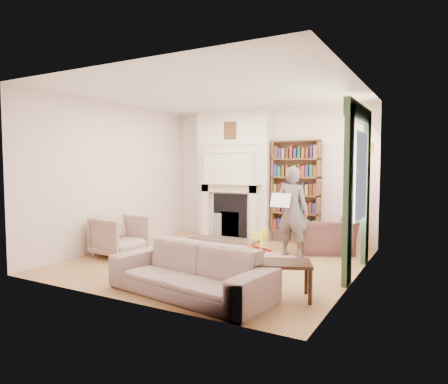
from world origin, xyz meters
The scene contains 25 objects.
floor centered at (0.00, 0.00, 0.00)m, with size 4.50×4.50×0.00m, color #98643C.
ceiling centered at (0.00, 0.00, 2.80)m, with size 4.50×4.50×0.00m, color white.
wall_back centered at (0.00, 2.25, 1.40)m, with size 4.50×4.50×0.00m, color silver.
wall_front centered at (0.00, -2.25, 1.40)m, with size 4.50×4.50×0.00m, color silver.
wall_left centered at (-2.25, 0.00, 1.40)m, with size 4.50×4.50×0.00m, color silver.
wall_right centered at (2.25, 0.00, 1.40)m, with size 4.50×4.50×0.00m, color silver.
fireplace centered at (-0.75, 2.05, 1.39)m, with size 1.70×0.58×2.80m.
bookcase centered at (0.65, 2.12, 1.18)m, with size 1.00×0.24×1.85m, color brown.
window centered at (2.23, 0.40, 1.45)m, with size 0.02×0.90×1.30m, color silver.
curtain_left centered at (2.20, -0.30, 1.20)m, with size 0.07×0.32×2.40m, color #2D432B.
curtain_right centered at (2.20, 1.10, 1.20)m, with size 0.07×0.32×2.40m, color #2D432B.
pelmet centered at (2.19, 0.40, 2.38)m, with size 0.09×1.70×0.24m, color #2D432B.
wall_sconce centered at (2.03, 1.50, 1.90)m, with size 0.20×0.24×0.24m, color gold, non-canonical shape.
rug centered at (-0.36, 0.36, 0.01)m, with size 2.63×2.02×0.01m, color beige.
armchair_reading centered at (1.45, 1.53, 0.32)m, with size 0.98×0.86×0.64m, color #452425.
armchair_left centered at (-1.69, -0.53, 0.36)m, with size 0.76×0.79×0.71m, color #BDB49C.
sofa centered at (0.60, -1.70, 0.31)m, with size 2.13×0.83×0.62m, color #B7A797.
man_reading centered at (1.00, 0.93, 0.80)m, with size 0.58×0.38×1.59m, color #574945.
newspaper centered at (0.85, 0.73, 1.01)m, with size 0.36×0.02×0.25m, color white.
coffee_table centered at (1.63, -1.25, 0.23)m, with size 0.70×0.45×0.45m, color black, non-canonical shape.
paraffin_heater centered at (-1.05, 1.90, 0.28)m, with size 0.24×0.24×0.55m, color #ADAEB5.
rocking_horse centered at (0.30, 1.06, 0.23)m, with size 0.51×0.20×0.45m, color #FFF72A, non-canonical shape.
board_game centered at (-0.41, -0.41, 0.03)m, with size 0.38×0.38×0.03m, color #BDC746.
game_box_lid centered at (-0.69, 0.21, 0.04)m, with size 0.33×0.22×0.06m, color #AE3213.
comic_annuals centered at (0.27, -0.42, 0.02)m, with size 0.53×0.54×0.02m.
Camera 1 is at (3.32, -5.75, 1.63)m, focal length 32.00 mm.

